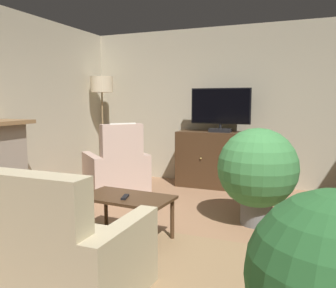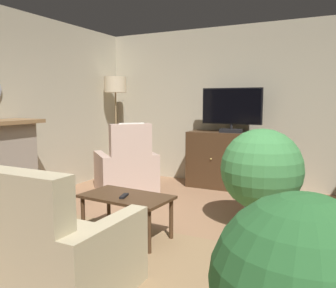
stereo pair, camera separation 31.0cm
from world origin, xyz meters
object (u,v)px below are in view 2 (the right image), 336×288
object	(u,v)px
potted_plant_small_fern_corner	(262,171)
television	(232,109)
tv_cabinet	(231,162)
tv_remote	(124,196)
sofa_floral	(34,247)
potted_plant_tall_palm_by_window	(302,287)
coffee_table	(126,201)
armchair_facing_sofa	(126,171)
floor_lamp	(115,94)

from	to	relation	value
potted_plant_small_fern_corner	television	bearing A→B (deg)	118.03
tv_cabinet	potted_plant_small_fern_corner	world-z (taller)	potted_plant_small_fern_corner
tv_remote	potted_plant_small_fern_corner	xyz separation A→B (m)	(1.20, 1.07, 0.18)
sofa_floral	potted_plant_tall_palm_by_window	world-z (taller)	potted_plant_tall_palm_by_window
potted_plant_tall_palm_by_window	tv_remote	bearing A→B (deg)	144.45
coffee_table	potted_plant_small_fern_corner	bearing A→B (deg)	39.75
coffee_table	tv_remote	world-z (taller)	tv_remote
potted_plant_small_fern_corner	sofa_floral	bearing A→B (deg)	-121.06
television	potted_plant_small_fern_corner	xyz separation A→B (m)	(0.84, -1.58, -0.68)
tv_remote	potted_plant_tall_palm_by_window	xyz separation A→B (m)	(1.89, -1.35, 0.14)
television	sofa_floral	xyz separation A→B (m)	(-0.47, -3.75, -1.02)
coffee_table	television	bearing A→B (deg)	81.85
potted_plant_small_fern_corner	armchair_facing_sofa	bearing A→B (deg)	164.86
coffee_table	tv_remote	xyz separation A→B (m)	(0.01, -0.07, 0.07)
sofa_floral	potted_plant_tall_palm_by_window	size ratio (longest dim) A/B	1.40
sofa_floral	potted_plant_small_fern_corner	distance (m)	2.56
television	tv_remote	xyz separation A→B (m)	(-0.36, -2.65, -0.86)
tv_cabinet	sofa_floral	bearing A→B (deg)	-97.02
potted_plant_small_fern_corner	floor_lamp	xyz separation A→B (m)	(-3.07, 1.46, 0.95)
tv_cabinet	tv_remote	xyz separation A→B (m)	(-0.36, -2.71, 0.03)
tv_cabinet	armchair_facing_sofa	world-z (taller)	armchair_facing_sofa
sofa_floral	potted_plant_small_fern_corner	size ratio (longest dim) A/B	1.29
coffee_table	potted_plant_tall_palm_by_window	bearing A→B (deg)	-36.65
potted_plant_small_fern_corner	floor_lamp	bearing A→B (deg)	154.65
tv_cabinet	coffee_table	distance (m)	2.67
coffee_table	floor_lamp	size ratio (longest dim) A/B	0.51
tv_remote	sofa_floral	bearing A→B (deg)	159.15
coffee_table	floor_lamp	xyz separation A→B (m)	(-1.86, 2.46, 1.20)
coffee_table	sofa_floral	world-z (taller)	sofa_floral
television	potted_plant_small_fern_corner	bearing A→B (deg)	-61.97
armchair_facing_sofa	potted_plant_tall_palm_by_window	bearing A→B (deg)	-45.57
tv_remote	armchair_facing_sofa	distance (m)	2.02
tv_cabinet	sofa_floral	world-z (taller)	sofa_floral
television	armchair_facing_sofa	xyz separation A→B (m)	(-1.45, -0.96, -1.00)
television	tv_remote	bearing A→B (deg)	-97.67
potted_plant_tall_palm_by_window	sofa_floral	bearing A→B (deg)	172.87
coffee_table	sofa_floral	bearing A→B (deg)	-94.80
coffee_table	tv_remote	size ratio (longest dim) A/B	5.85
television	coffee_table	xyz separation A→B (m)	(-0.37, -2.59, -0.93)
sofa_floral	armchair_facing_sofa	distance (m)	2.96
sofa_floral	floor_lamp	size ratio (longest dim) A/B	0.78
sofa_floral	armchair_facing_sofa	xyz separation A→B (m)	(-0.98, 2.79, 0.02)
television	floor_lamp	xyz separation A→B (m)	(-2.23, -0.12, 0.27)
potted_plant_tall_palm_by_window	floor_lamp	bearing A→B (deg)	134.14
tv_cabinet	coffee_table	xyz separation A→B (m)	(-0.37, -2.64, -0.04)
television	potted_plant_tall_palm_by_window	xyz separation A→B (m)	(1.53, -4.00, -0.72)
coffee_table	tv_remote	bearing A→B (deg)	-78.49
sofa_floral	potted_plant_tall_palm_by_window	bearing A→B (deg)	-7.13
armchair_facing_sofa	potted_plant_small_fern_corner	size ratio (longest dim) A/B	1.08
tv_cabinet	armchair_facing_sofa	xyz separation A→B (m)	(-1.45, -1.01, -0.11)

